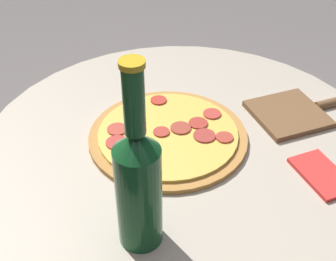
% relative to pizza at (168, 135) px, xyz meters
% --- Properties ---
extents(table, '(0.81, 0.81, 0.70)m').
position_rel_pizza_xyz_m(table, '(-0.01, -0.03, -0.21)').
color(table, '#B2A893').
rests_on(table, ground_plane).
extents(pizza, '(0.32, 0.32, 0.02)m').
position_rel_pizza_xyz_m(pizza, '(0.00, 0.00, 0.00)').
color(pizza, '#B77F3D').
rests_on(pizza, table).
extents(beer_bottle, '(0.07, 0.07, 0.32)m').
position_rel_pizza_xyz_m(beer_bottle, '(-0.24, 0.06, 0.11)').
color(beer_bottle, '#144C23').
rests_on(beer_bottle, table).
extents(pizza_paddle, '(0.18, 0.28, 0.02)m').
position_rel_pizza_xyz_m(pizza_paddle, '(0.06, -0.29, -0.00)').
color(pizza_paddle, brown).
rests_on(pizza_paddle, table).
extents(napkin, '(0.13, 0.10, 0.01)m').
position_rel_pizza_xyz_m(napkin, '(-0.13, -0.27, -0.00)').
color(napkin, red).
rests_on(napkin, table).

